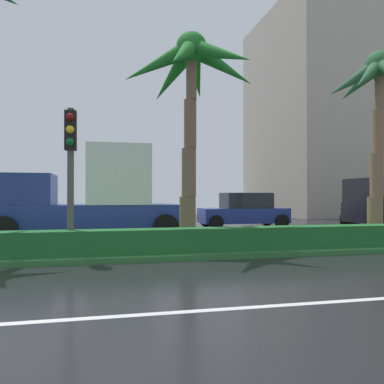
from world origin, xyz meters
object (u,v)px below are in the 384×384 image
object	(u,v)px
palm_tree_centre	(191,78)
palm_tree_centre_right	(379,90)
traffic_signal_median_right	(71,154)
car_in_traffic_third	(244,211)
box_truck_lead	(92,197)

from	to	relation	value
palm_tree_centre	palm_tree_centre_right	size ratio (longest dim) A/B	1.01
palm_tree_centre	palm_tree_centre_right	xyz separation A→B (m)	(6.25, -0.06, 0.01)
traffic_signal_median_right	car_in_traffic_third	world-z (taller)	traffic_signal_median_right
palm_tree_centre_right	traffic_signal_median_right	world-z (taller)	palm_tree_centre_right
palm_tree_centre	traffic_signal_median_right	size ratio (longest dim) A/B	1.72
palm_tree_centre_right	traffic_signal_median_right	size ratio (longest dim) A/B	1.71
box_truck_lead	car_in_traffic_third	bearing A→B (deg)	-155.75
palm_tree_centre	palm_tree_centre_right	world-z (taller)	palm_tree_centre
palm_tree_centre	box_truck_lead	xyz separation A→B (m)	(-2.92, 4.03, -3.46)
palm_tree_centre_right	box_truck_lead	world-z (taller)	palm_tree_centre_right
palm_tree_centre_right	car_in_traffic_third	xyz separation A→B (m)	(-1.93, 7.35, -4.19)
palm_tree_centre	traffic_signal_median_right	world-z (taller)	palm_tree_centre
palm_tree_centre	traffic_signal_median_right	xyz separation A→B (m)	(-3.28, -1.08, -2.38)
traffic_signal_median_right	box_truck_lead	size ratio (longest dim) A/B	0.56
box_truck_lead	palm_tree_centre_right	bearing A→B (deg)	155.94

